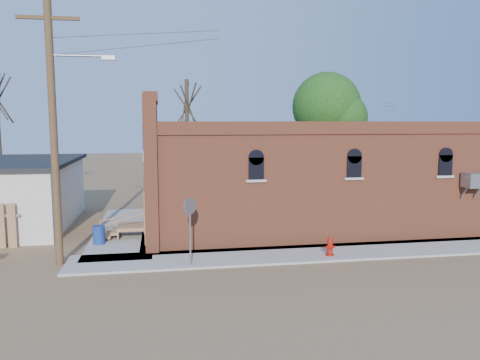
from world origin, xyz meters
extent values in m
plane|color=brown|center=(0.00, 0.00, 0.00)|extent=(120.00, 120.00, 0.00)
cube|color=#9E9991|center=(1.50, 0.90, 0.04)|extent=(19.00, 2.20, 0.08)
cube|color=#9E9991|center=(-6.30, 6.00, 0.04)|extent=(2.60, 10.00, 0.08)
cube|color=#A65132|center=(2.00, 5.50, 2.25)|extent=(14.00, 7.00, 4.50)
cube|color=black|center=(2.00, 5.50, 4.55)|extent=(13.80, 6.80, 0.12)
cube|color=#A65132|center=(-5.00, 5.50, 2.90)|extent=(0.50, 7.40, 5.80)
cube|color=#162598|center=(-5.30, 4.30, 4.00)|extent=(0.08, 1.10, 1.56)
cube|color=gray|center=(8.10, 1.55, 2.60)|extent=(0.85, 0.65, 0.60)
cylinder|color=#452C1B|center=(-8.20, 1.20, 4.50)|extent=(0.26, 0.26, 9.00)
cube|color=#452C1B|center=(-8.20, 1.20, 8.40)|extent=(2.00, 0.12, 0.12)
cylinder|color=gray|center=(-7.30, 1.20, 7.20)|extent=(1.80, 0.08, 0.08)
cube|color=gray|center=(-6.30, 1.20, 7.15)|extent=(0.45, 0.22, 0.14)
cylinder|color=#403624|center=(-3.00, 13.00, 3.75)|extent=(0.24, 0.24, 7.50)
cylinder|color=#403624|center=(6.00, 13.50, 3.15)|extent=(0.28, 0.28, 6.30)
sphere|color=#144012|center=(6.00, 13.50, 5.95)|extent=(4.40, 4.40, 4.40)
cylinder|color=#9D1409|center=(1.47, 0.39, 0.11)|extent=(0.38, 0.38, 0.06)
cylinder|color=#9D1409|center=(1.47, 0.39, 0.39)|extent=(0.26, 0.26, 0.51)
sphere|color=#9D1409|center=(1.47, 0.39, 0.66)|extent=(0.21, 0.21, 0.21)
cylinder|color=#9D1409|center=(1.47, 0.26, 0.40)|extent=(0.13, 0.14, 0.09)
cylinder|color=#9D1409|center=(1.34, 0.39, 0.40)|extent=(0.14, 0.13, 0.09)
cylinder|color=#9D1409|center=(1.60, 0.39, 0.40)|extent=(0.14, 0.13, 0.09)
cylinder|color=gray|center=(-3.68, 0.07, 1.17)|extent=(0.08, 0.08, 2.17)
cylinder|color=gray|center=(-3.68, 0.05, 2.16)|extent=(0.46, 0.50, 0.65)
cylinder|color=#B8150A|center=(-3.68, 0.09, 2.16)|extent=(0.46, 0.50, 0.65)
cylinder|color=navy|center=(-7.15, 3.56, 0.45)|extent=(0.53, 0.53, 0.74)
camera|label=1|loc=(-4.63, -15.60, 5.02)|focal=35.00mm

